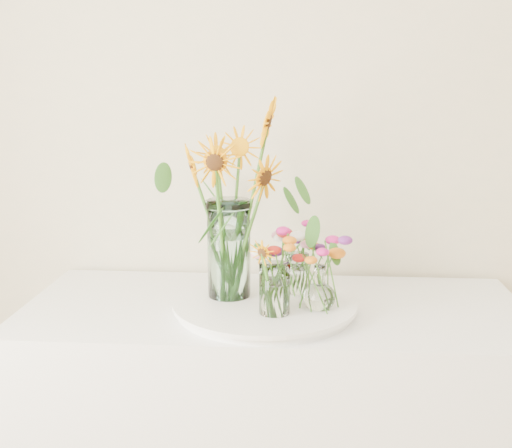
% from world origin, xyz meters
% --- Properties ---
extents(tray, '(0.48, 0.48, 0.02)m').
position_xyz_m(tray, '(-0.50, 1.88, 0.91)').
color(tray, white).
rests_on(tray, counter).
extents(mason_jar, '(0.12, 0.12, 0.28)m').
position_xyz_m(mason_jar, '(-0.61, 1.92, 1.06)').
color(mason_jar, '#C4F4EA').
rests_on(mason_jar, tray).
extents(sunflower_bouquet, '(0.57, 0.57, 0.55)m').
position_xyz_m(sunflower_bouquet, '(-0.61, 1.92, 1.20)').
color(sunflower_bouquet, '#FEA405').
rests_on(sunflower_bouquet, tray).
extents(small_vase_a, '(0.08, 0.08, 0.14)m').
position_xyz_m(small_vase_a, '(-0.47, 1.79, 0.99)').
color(small_vase_a, white).
rests_on(small_vase_a, tray).
extents(wildflower_posy_a, '(0.17, 0.17, 0.23)m').
position_xyz_m(wildflower_posy_a, '(-0.47, 1.79, 1.04)').
color(wildflower_posy_a, orange).
rests_on(wildflower_posy_a, tray).
extents(small_vase_b, '(0.11, 0.11, 0.12)m').
position_xyz_m(small_vase_b, '(-0.36, 1.83, 0.99)').
color(small_vase_b, white).
rests_on(small_vase_b, tray).
extents(wildflower_posy_b, '(0.21, 0.21, 0.21)m').
position_xyz_m(wildflower_posy_b, '(-0.36, 1.83, 1.03)').
color(wildflower_posy_b, orange).
rests_on(wildflower_posy_b, tray).
extents(small_vase_c, '(0.08, 0.08, 0.12)m').
position_xyz_m(small_vase_c, '(-0.42, 1.97, 0.98)').
color(small_vase_c, white).
rests_on(small_vase_c, tray).
extents(wildflower_posy_c, '(0.20, 0.20, 0.21)m').
position_xyz_m(wildflower_posy_c, '(-0.42, 1.97, 1.03)').
color(wildflower_posy_c, orange).
rests_on(wildflower_posy_c, tray).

